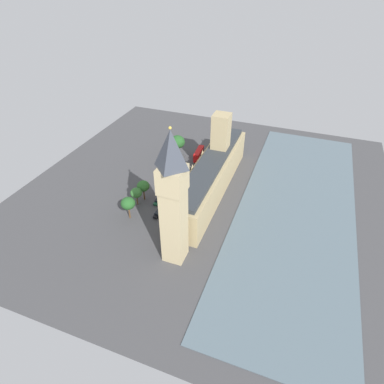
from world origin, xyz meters
TOP-DOWN VIEW (x-y plane):
  - ground_plane at (0.00, 0.00)m, footprint 146.27×146.27m
  - river_thames at (-36.89, 0.00)m, footprint 42.49×131.65m
  - parliament_building at (-1.99, -1.24)m, footprint 12.39×66.00m
  - clock_tower at (-2.73, 38.64)m, footprint 7.51×7.51m
  - double_decker_bus_kerbside at (11.43, -23.35)m, footprint 3.32×10.66m
  - car_white_near_tower at (12.69, -11.42)m, footprint 1.86×4.73m
  - car_blue_trailing at (13.31, -4.38)m, footprint 1.88×4.55m
  - double_decker_bus_midblock at (14.50, 6.71)m, footprint 2.88×10.56m
  - car_dark_green_far_end at (14.84, 15.40)m, footprint 2.06×4.25m
  - car_black_under_trees at (11.56, 22.23)m, footprint 1.83×4.73m
  - pedestrian_by_river_gate at (6.22, -15.66)m, footprint 0.68×0.63m
  - pedestrian_corner at (5.97, -20.97)m, footprint 0.61×0.52m
  - plane_tree_leading at (21.92, 18.77)m, footprint 4.55×4.55m
  - plane_tree_opposite_hall at (20.89, 14.87)m, footprint 4.96×4.96m
  - plane_tree_slot_10 at (21.89, -22.15)m, footprint 7.20×7.20m
  - plane_tree_slot_11 at (20.62, 26.99)m, footprint 5.25×5.25m
  - street_lamp_slot_12 at (21.82, -16.14)m, footprint 0.56×0.56m

SIDE VIEW (x-z plane):
  - ground_plane at x=0.00m, z-range 0.00..0.00m
  - river_thames at x=-36.89m, z-range 0.00..0.25m
  - pedestrian_corner at x=5.97m, z-range -0.08..1.43m
  - pedestrian_by_river_gate at x=6.22m, z-range -0.08..1.53m
  - car_dark_green_far_end at x=14.84m, z-range 0.02..1.76m
  - car_blue_trailing at x=13.31m, z-range 0.02..1.76m
  - car_black_under_trees at x=11.56m, z-range 0.02..1.76m
  - car_white_near_tower at x=12.69m, z-range 0.02..1.76m
  - double_decker_bus_kerbside at x=11.43m, z-range 0.26..5.01m
  - double_decker_bus_midblock at x=14.50m, z-range 0.26..5.01m
  - street_lamp_slot_12 at x=21.82m, z-range 1.27..7.80m
  - plane_tree_leading at x=21.92m, z-range 1.74..9.21m
  - plane_tree_opposite_hall at x=20.89m, z-range 2.10..10.63m
  - plane_tree_slot_11 at x=20.62m, z-range 2.23..11.25m
  - plane_tree_slot_10 at x=21.89m, z-range 2.29..13.05m
  - parliament_building at x=-1.99m, z-range -6.64..22.28m
  - clock_tower at x=-2.73m, z-range 0.73..46.09m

